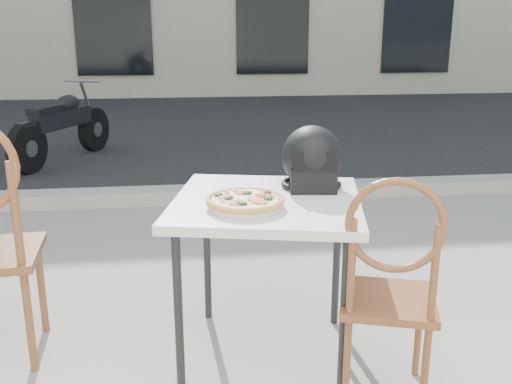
{
  "coord_description": "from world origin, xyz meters",
  "views": [
    {
      "loc": [
        -0.31,
        -1.79,
        1.44
      ],
      "look_at": [
        -0.02,
        0.44,
        0.8
      ],
      "focal_mm": 40.0,
      "sensor_mm": 36.0,
      "label": 1
    }
  ],
  "objects": [
    {
      "name": "helmet",
      "position": [
        0.26,
        0.66,
        0.87
      ],
      "size": [
        0.31,
        0.32,
        0.28
      ],
      "rotation": [
        0.0,
        0.0,
        -0.12
      ],
      "color": "black",
      "rests_on": "cafe_table_main"
    },
    {
      "name": "pizza",
      "position": [
        -0.07,
        0.39,
        0.78
      ],
      "size": [
        0.37,
        0.37,
        0.04
      ],
      "rotation": [
        0.0,
        0.0,
        0.15
      ],
      "color": "tan",
      "rests_on": "plate"
    },
    {
      "name": "cafe_chair_main",
      "position": [
        0.45,
        0.11,
        0.53
      ],
      "size": [
        0.46,
        0.46,
        0.95
      ],
      "rotation": [
        0.0,
        0.0,
        2.83
      ],
      "color": "brown",
      "rests_on": "ground"
    },
    {
      "name": "curb",
      "position": [
        0.0,
        3.0,
        0.06
      ],
      "size": [
        30.0,
        0.25,
        0.12
      ],
      "primitive_type": "cube",
      "color": "gray",
      "rests_on": "ground"
    },
    {
      "name": "motorcycle",
      "position": [
        -1.65,
        4.79,
        0.39
      ],
      "size": [
        0.83,
        1.65,
        0.88
      ],
      "rotation": [
        0.0,
        0.0,
        -0.43
      ],
      "color": "black",
      "rests_on": "street_asphalt"
    },
    {
      "name": "plate",
      "position": [
        -0.07,
        0.39,
        0.76
      ],
      "size": [
        0.4,
        0.4,
        0.02
      ],
      "rotation": [
        0.0,
        0.0,
        -0.4
      ],
      "color": "white",
      "rests_on": "cafe_table_main"
    },
    {
      "name": "street_asphalt",
      "position": [
        0.0,
        7.0,
        0.0
      ],
      "size": [
        30.0,
        8.0,
        0.0
      ],
      "primitive_type": "cube",
      "color": "black",
      "rests_on": "ground"
    },
    {
      "name": "cafe_table_main",
      "position": [
        0.03,
        0.51,
        0.68
      ],
      "size": [
        0.94,
        0.94,
        0.75
      ],
      "rotation": [
        0.0,
        0.0,
        -0.22
      ],
      "color": "silver",
      "rests_on": "ground"
    }
  ]
}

